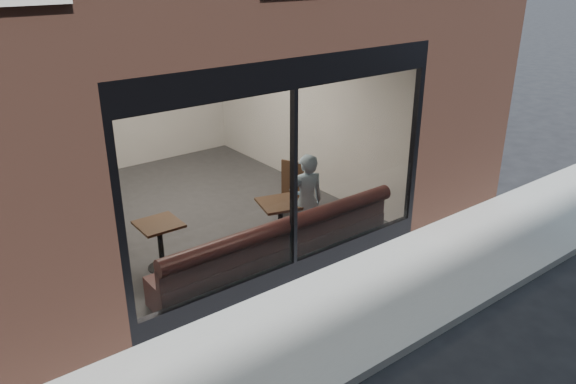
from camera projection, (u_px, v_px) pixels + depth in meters
ground at (399, 351)px, 6.69m from camera, size 120.00×120.00×0.00m
sidewalk_near at (342, 312)px, 7.41m from camera, size 40.00×2.00×0.01m
kerb_near at (403, 349)px, 6.63m from camera, size 40.00×0.10×0.12m
host_building_pier_right at (265, 75)px, 14.02m from camera, size 2.50×12.00×3.20m
host_building_backfill at (74, 75)px, 14.10m from camera, size 5.00×6.00×3.20m
cafe_floor at (195, 211)px, 10.33m from camera, size 6.00×6.00×0.00m
cafe_ceiling at (182, 33)px, 9.10m from camera, size 6.00×6.00×0.00m
cafe_wall_back at (121, 96)px, 11.90m from camera, size 5.00×0.00×5.00m
cafe_wall_left at (39, 157)px, 8.32m from camera, size 0.00×6.00×6.00m
cafe_wall_right at (301, 106)px, 11.12m from camera, size 0.00×6.00×6.00m
storefront_kick at (293, 270)px, 8.13m from camera, size 5.00×0.10×0.30m
storefront_header at (294, 73)px, 7.02m from camera, size 5.00×0.10×0.40m
storefront_mullion at (294, 180)px, 7.58m from camera, size 0.06×0.10×2.50m
storefront_glass at (295, 181)px, 7.56m from camera, size 4.80×0.00×4.80m
banquette at (277, 255)px, 8.39m from camera, size 4.00×0.55×0.45m
person at (306, 202)px, 8.77m from camera, size 0.65×0.51×1.59m
cafe_table_left at (159, 224)px, 8.18m from camera, size 0.61×0.61×0.04m
cafe_table_right at (280, 203)px, 8.87m from camera, size 0.80×0.80×0.04m
cafe_chair_left at (111, 245)px, 8.65m from camera, size 0.47×0.47×0.04m
cafe_chair_right at (287, 201)px, 10.18m from camera, size 0.58×0.58×0.04m
wall_poster at (67, 173)px, 7.44m from camera, size 0.02×0.55×0.73m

